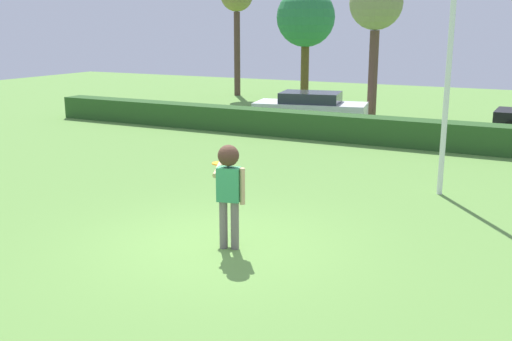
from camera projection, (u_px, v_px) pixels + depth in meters
name	position (u px, v px, depth m)	size (l,w,h in m)	color
ground_plane	(216.00, 245.00, 10.36)	(60.00, 60.00, 0.00)	#639441
person	(229.00, 182.00, 9.94)	(0.69, 0.70, 1.80)	slate
frisbee	(219.00, 163.00, 10.72)	(0.28, 0.28, 0.02)	orange
lamppost	(451.00, 43.00, 12.71)	(0.24, 0.24, 6.05)	silver
hedge_row	(380.00, 131.00, 19.15)	(26.11, 0.90, 0.85)	#295221
parked_car_white	(310.00, 107.00, 22.76)	(4.44, 2.46, 1.25)	white
bare_elm_tree	(376.00, 7.00, 22.58)	(2.02, 2.02, 5.55)	brown
oak_tree	(237.00, 0.00, 31.42)	(1.72, 1.72, 6.13)	#4F362E
maple_tree	(306.00, 18.00, 29.18)	(2.86, 2.86, 5.53)	brown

